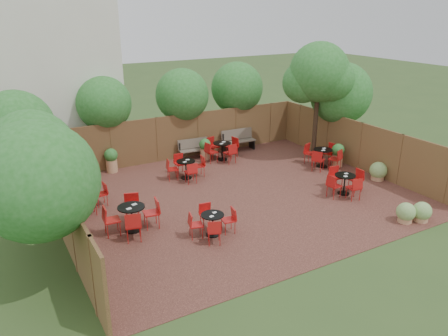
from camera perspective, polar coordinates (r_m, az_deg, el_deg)
ground at (r=15.91m, az=1.61°, el=-3.78°), size 80.00×80.00×0.00m
courtyard_paving at (r=15.91m, az=1.61°, el=-3.75°), size 12.00×10.00×0.02m
fence_back at (r=19.76m, az=-5.88°, el=4.05°), size 12.00×0.08×2.00m
fence_left at (r=13.66m, az=-20.53°, el=-4.77°), size 0.08×10.00×2.00m
fence_right at (r=19.18m, az=17.20°, el=2.73°), size 0.08×10.00×2.00m
neighbour_building at (r=20.79m, az=-21.39°, el=12.06°), size 5.00×4.00×8.00m
overhang_foliage at (r=16.44m, az=-7.13°, el=7.04°), size 16.06×10.93×2.76m
courtyard_tree at (r=19.38m, az=12.19°, el=11.58°), size 2.71×2.61×5.11m
park_bench_left at (r=19.80m, az=-3.91°, el=2.55°), size 1.45×0.56×0.88m
park_bench_right at (r=20.85m, az=1.83°, el=3.68°), size 1.64×0.60×1.00m
bistro_tables at (r=16.25m, az=-0.08°, el=-1.49°), size 11.27×7.42×0.93m
planters at (r=18.38m, az=-5.69°, el=1.34°), size 11.61×4.60×1.01m
low_shrubs at (r=16.50m, az=21.51°, el=-3.06°), size 2.69×3.84×0.73m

